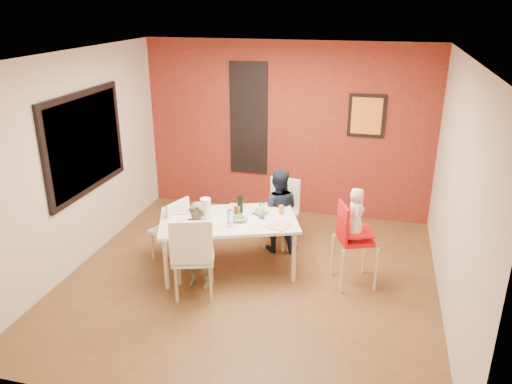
% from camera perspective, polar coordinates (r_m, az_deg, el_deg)
% --- Properties ---
extents(ground, '(4.50, 4.50, 0.00)m').
position_cam_1_polar(ground, '(6.31, -0.68, -9.89)').
color(ground, brown).
rests_on(ground, ground).
extents(ceiling, '(4.50, 4.50, 0.02)m').
position_cam_1_polar(ceiling, '(5.43, -0.80, 15.30)').
color(ceiling, white).
rests_on(ceiling, wall_back).
extents(wall_back, '(4.50, 0.02, 2.70)m').
position_cam_1_polar(wall_back, '(7.83, 3.52, 7.09)').
color(wall_back, beige).
rests_on(wall_back, ground).
extents(wall_front, '(4.50, 0.02, 2.70)m').
position_cam_1_polar(wall_front, '(3.79, -9.58, -9.38)').
color(wall_front, beige).
rests_on(wall_front, ground).
extents(wall_left, '(0.02, 4.50, 2.70)m').
position_cam_1_polar(wall_left, '(6.64, -19.88, 3.22)').
color(wall_left, beige).
rests_on(wall_left, ground).
extents(wall_right, '(0.02, 4.50, 2.70)m').
position_cam_1_polar(wall_right, '(5.62, 22.03, -0.26)').
color(wall_right, beige).
rests_on(wall_right, ground).
extents(brick_accent_wall, '(4.50, 0.02, 2.70)m').
position_cam_1_polar(brick_accent_wall, '(7.81, 3.49, 7.05)').
color(brick_accent_wall, maroon).
rests_on(brick_accent_wall, ground).
extents(picture_window_frame, '(0.05, 1.70, 1.30)m').
position_cam_1_polar(picture_window_frame, '(6.73, -18.96, 5.35)').
color(picture_window_frame, black).
rests_on(picture_window_frame, wall_left).
extents(picture_window_pane, '(0.02, 1.55, 1.15)m').
position_cam_1_polar(picture_window_pane, '(6.72, -18.85, 5.35)').
color(picture_window_pane, black).
rests_on(picture_window_pane, wall_left).
extents(glassblock_strip, '(0.55, 0.03, 1.70)m').
position_cam_1_polar(glassblock_strip, '(7.89, -0.83, 8.35)').
color(glassblock_strip, '#B6BEC6').
rests_on(glassblock_strip, wall_back).
extents(glassblock_surround, '(0.60, 0.03, 1.76)m').
position_cam_1_polar(glassblock_surround, '(7.89, -0.84, 8.35)').
color(glassblock_surround, black).
rests_on(glassblock_surround, wall_back).
extents(art_print_frame, '(0.54, 0.03, 0.64)m').
position_cam_1_polar(art_print_frame, '(7.60, 12.53, 8.51)').
color(art_print_frame, black).
rests_on(art_print_frame, wall_back).
extents(art_print_canvas, '(0.44, 0.01, 0.54)m').
position_cam_1_polar(art_print_canvas, '(7.59, 12.52, 8.49)').
color(art_print_canvas, orange).
rests_on(art_print_canvas, wall_back).
extents(dining_table, '(1.91, 1.47, 0.70)m').
position_cam_1_polar(dining_table, '(6.25, -3.19, -3.60)').
color(dining_table, silver).
rests_on(dining_table, ground).
extents(chair_near, '(0.60, 0.60, 1.02)m').
position_cam_1_polar(chair_near, '(5.73, -7.26, -6.96)').
color(chair_near, white).
rests_on(chair_near, ground).
extents(chair_far, '(0.48, 0.48, 0.93)m').
position_cam_1_polar(chair_far, '(7.00, 3.03, -1.86)').
color(chair_far, silver).
rests_on(chair_far, ground).
extents(chair_left, '(0.51, 0.51, 0.86)m').
position_cam_1_polar(chair_left, '(6.61, -9.44, -3.92)').
color(chair_left, silver).
rests_on(chair_left, ground).
extents(high_chair, '(0.57, 0.57, 1.05)m').
position_cam_1_polar(high_chair, '(6.03, 10.89, -5.03)').
color(high_chair, red).
rests_on(high_chair, ground).
extents(child_near, '(0.43, 0.31, 1.08)m').
position_cam_1_polar(child_near, '(5.95, -6.64, -6.14)').
color(child_near, '#5F5E44').
rests_on(child_near, ground).
extents(child_far, '(0.62, 0.51, 1.17)m').
position_cam_1_polar(child_far, '(6.75, 2.54, -2.13)').
color(child_far, black).
rests_on(child_far, ground).
extents(toddler, '(0.25, 0.34, 0.62)m').
position_cam_1_polar(toddler, '(5.93, 11.34, -2.40)').
color(toddler, silver).
rests_on(toddler, high_chair).
extents(plate_near_left, '(0.27, 0.27, 0.01)m').
position_cam_1_polar(plate_near_left, '(5.91, -7.48, -4.55)').
color(plate_near_left, white).
rests_on(plate_near_left, dining_table).
extents(plate_far_mid, '(0.24, 0.24, 0.01)m').
position_cam_1_polar(plate_far_mid, '(6.53, -2.32, -1.77)').
color(plate_far_mid, white).
rests_on(plate_far_mid, dining_table).
extents(plate_near_right, '(0.30, 0.30, 0.01)m').
position_cam_1_polar(plate_near_right, '(6.02, 2.61, -3.88)').
color(plate_near_right, white).
rests_on(plate_near_right, dining_table).
extents(plate_far_left, '(0.29, 0.29, 0.01)m').
position_cam_1_polar(plate_far_left, '(6.49, -8.45, -2.16)').
color(plate_far_left, white).
rests_on(plate_far_left, dining_table).
extents(salad_bowl_a, '(0.27, 0.27, 0.06)m').
position_cam_1_polar(salad_bowl_a, '(6.17, -2.01, -2.97)').
color(salad_bowl_a, white).
rests_on(salad_bowl_a, dining_table).
extents(salad_bowl_b, '(0.26, 0.26, 0.05)m').
position_cam_1_polar(salad_bowl_b, '(6.36, 0.47, -2.25)').
color(salad_bowl_b, white).
rests_on(salad_bowl_b, dining_table).
extents(wine_bottle, '(0.07, 0.07, 0.28)m').
position_cam_1_polar(wine_bottle, '(6.24, -1.83, -1.58)').
color(wine_bottle, black).
rests_on(wine_bottle, dining_table).
extents(wine_glass_a, '(0.07, 0.07, 0.21)m').
position_cam_1_polar(wine_glass_a, '(5.99, -2.98, -2.99)').
color(wine_glass_a, white).
rests_on(wine_glass_a, dining_table).
extents(wine_glass_b, '(0.07, 0.07, 0.21)m').
position_cam_1_polar(wine_glass_b, '(6.19, 0.66, -2.10)').
color(wine_glass_b, white).
rests_on(wine_glass_b, dining_table).
extents(paper_towel_roll, '(0.13, 0.13, 0.29)m').
position_cam_1_polar(paper_towel_roll, '(6.14, -5.76, -2.02)').
color(paper_towel_roll, white).
rests_on(paper_towel_roll, dining_table).
extents(condiment_red, '(0.04, 0.04, 0.15)m').
position_cam_1_polar(condiment_red, '(6.23, -2.37, -2.27)').
color(condiment_red, red).
rests_on(condiment_red, dining_table).
extents(condiment_green, '(0.04, 0.04, 0.15)m').
position_cam_1_polar(condiment_green, '(6.21, -2.00, -2.32)').
color(condiment_green, '#3A7D29').
rests_on(condiment_green, dining_table).
extents(condiment_brown, '(0.03, 0.03, 0.13)m').
position_cam_1_polar(condiment_brown, '(6.24, -2.14, -2.37)').
color(condiment_brown, brown).
rests_on(condiment_brown, dining_table).
extents(sippy_cup, '(0.07, 0.07, 0.11)m').
position_cam_1_polar(sippy_cup, '(6.34, 2.90, -2.05)').
color(sippy_cup, orange).
rests_on(sippy_cup, dining_table).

